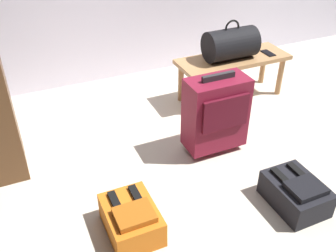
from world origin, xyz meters
TOP-DOWN VIEW (x-y plane):
  - ground_plane at (0.00, 0.00)m, footprint 6.60×6.60m
  - bench at (0.41, 0.73)m, footprint 1.00×0.36m
  - duffel_bag_black at (0.37, 0.73)m, footprint 0.44×0.26m
  - cell_phone at (0.74, 0.68)m, footprint 0.07×0.14m
  - suitcase_upright_burgundy at (-0.12, 0.10)m, footprint 0.43×0.25m
  - backpack_dark at (0.05, -0.61)m, footprint 0.28×0.38m
  - backpack_orange at (-0.94, -0.40)m, footprint 0.28×0.38m

SIDE VIEW (x-z plane):
  - ground_plane at x=0.00m, z-range 0.00..0.00m
  - backpack_dark at x=0.05m, z-range -0.01..0.20m
  - backpack_orange at x=-0.94m, z-range -0.01..0.20m
  - suitcase_upright_burgundy at x=-0.12m, z-range 0.01..0.62m
  - bench at x=0.41m, z-range 0.13..0.52m
  - cell_phone at x=0.74m, z-range 0.39..0.40m
  - duffel_bag_black at x=0.37m, z-range 0.35..0.69m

